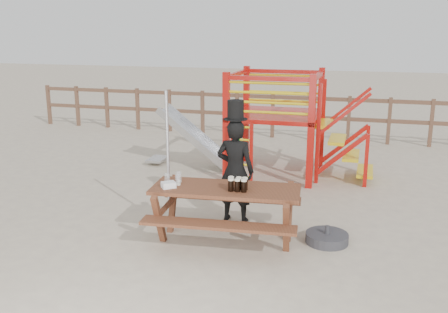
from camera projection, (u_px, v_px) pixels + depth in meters
ground at (212, 241)px, 6.97m from camera, size 60.00×60.00×0.00m
back_fence at (291, 111)px, 13.29m from camera, size 15.09×0.09×1.20m
playground_fort at (272, 121)px, 10.00m from camera, size 4.71×1.84×2.10m
picnic_table at (226, 207)px, 6.86m from camera, size 2.14×1.57×0.78m
man_with_hat at (235, 168)px, 7.52m from camera, size 0.58×0.39×1.87m
metal_pole at (168, 161)px, 7.18m from camera, size 0.04×0.04×2.04m
parasol_base at (327, 238)px, 6.90m from camera, size 0.59×0.59×0.25m
paper_bag at (168, 185)px, 6.77m from camera, size 0.23×0.22×0.08m
stout_pints at (238, 184)px, 6.64m from camera, size 0.27×0.18×0.17m
empty_glasses at (175, 179)px, 6.94m from camera, size 0.24×0.20×0.15m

